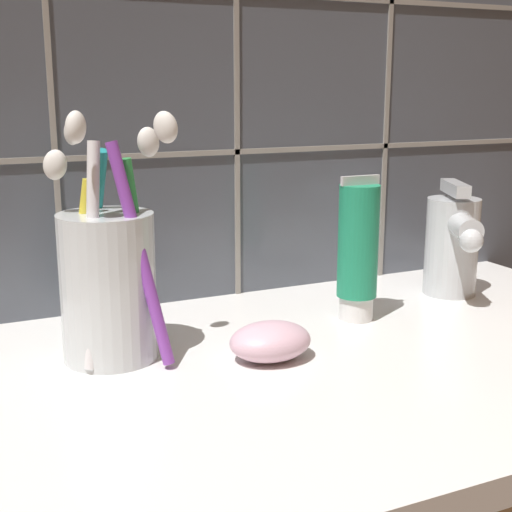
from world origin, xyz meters
The scene contains 6 objects.
sink_counter centered at (0.00, 0.00, 1.00)cm, with size 68.05×38.14×2.00cm, color white.
tile_wall_backsplash centered at (0.01, 19.32, 21.23)cm, with size 78.05×1.72×42.45cm.
toothbrush_cup centered at (-13.89, 6.79, 8.22)cm, with size 8.97×14.00×18.79cm.
toothpaste_tube centered at (8.09, 6.77, 8.32)cm, with size 3.71×3.53×12.82cm.
sink_faucet centered at (20.73, 9.25, 7.34)cm, with size 6.23×9.66×11.21cm.
soap_bar centered at (-3.06, 1.26, 3.45)cm, with size 6.40×5.03×2.90cm, color #DBB2C6.
Camera 1 is at (-25.41, -44.46, 22.21)cm, focal length 50.00 mm.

